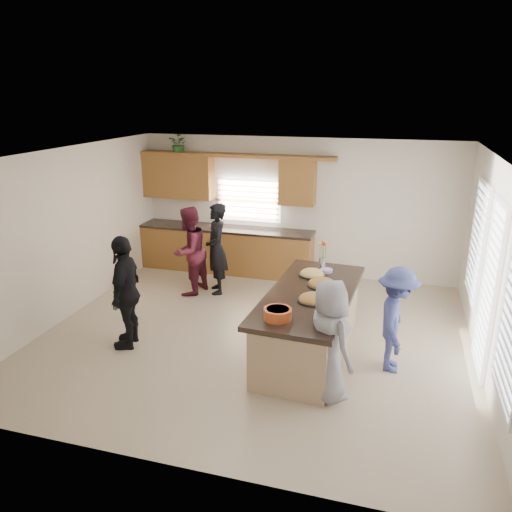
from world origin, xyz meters
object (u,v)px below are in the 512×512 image
(woman_right_back, at_px, (396,320))
(island, at_px, (309,324))
(woman_right_front, at_px, (329,340))
(salad_bowl, at_px, (278,313))
(woman_left_back, at_px, (217,249))
(woman_left_front, at_px, (126,292))
(woman_left_mid, at_px, (189,251))

(woman_right_back, bearing_deg, island, 83.89)
(woman_right_front, bearing_deg, salad_bowl, 43.41)
(salad_bowl, height_order, woman_right_front, woman_right_front)
(woman_left_back, distance_m, woman_left_front, 2.40)
(woman_left_back, height_order, woman_right_back, woman_left_back)
(island, relative_size, woman_right_back, 1.88)
(salad_bowl, distance_m, woman_left_mid, 3.49)
(woman_left_mid, height_order, woman_left_front, woman_left_front)
(salad_bowl, bearing_deg, island, 76.06)
(island, height_order, woman_right_front, woman_right_front)
(woman_left_back, bearing_deg, woman_left_front, -38.78)
(salad_bowl, distance_m, woman_left_back, 3.36)
(woman_left_mid, height_order, woman_right_front, woman_left_mid)
(woman_left_front, relative_size, woman_right_back, 1.16)
(island, height_order, woman_left_front, woman_left_front)
(woman_left_mid, xyz_separation_m, woman_left_front, (-0.08, -2.14, 0.02))
(salad_bowl, bearing_deg, woman_right_back, 30.74)
(woman_right_back, bearing_deg, woman_right_front, 139.08)
(woman_left_back, distance_m, woman_right_back, 3.82)
(island, height_order, salad_bowl, salad_bowl)
(woman_left_back, distance_m, woman_right_front, 3.80)
(island, bearing_deg, woman_left_front, -165.83)
(island, relative_size, woman_left_back, 1.61)
(woman_left_back, xyz_separation_m, woman_left_mid, (-0.47, -0.20, -0.03))
(woman_left_back, bearing_deg, salad_bowl, 7.85)
(woman_right_back, bearing_deg, woman_left_front, 95.40)
(salad_bowl, relative_size, woman_right_front, 0.23)
(island, xyz_separation_m, woman_right_front, (0.41, -1.02, 0.32))
(woman_left_front, xyz_separation_m, woman_right_back, (3.83, 0.38, -0.12))
(woman_right_front, bearing_deg, woman_left_front, 38.48)
(island, bearing_deg, woman_right_front, -64.68)
(woman_left_front, distance_m, woman_right_back, 3.85)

